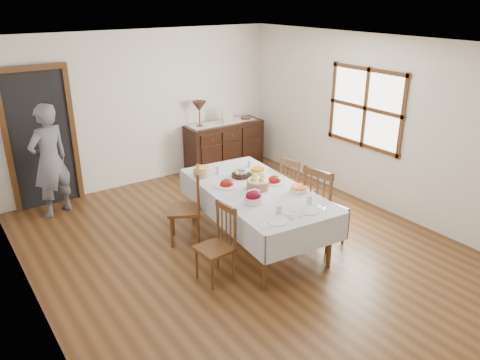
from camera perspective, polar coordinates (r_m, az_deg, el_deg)
ground at (r=6.22m, az=0.53°, el=-8.44°), size 6.00×6.00×0.00m
room_shell at (r=5.83m, az=-3.00°, el=6.98°), size 5.02×6.02×2.65m
dining_table at (r=6.07m, az=1.91°, el=-1.86°), size 1.37×2.39×0.79m
chair_left_near at (r=5.43m, az=-2.70°, el=-7.70°), size 0.41×0.41×0.91m
chair_left_far at (r=6.23m, az=-6.33°, el=-3.10°), size 0.58×0.58×1.03m
chair_right_near at (r=6.16m, az=10.06°, el=-3.22°), size 0.53×0.53×1.11m
chair_right_far at (r=6.90m, az=6.72°, el=-0.94°), size 0.43×0.43×0.95m
sideboard at (r=8.86m, az=-1.91°, el=4.19°), size 1.49×0.54×0.89m
person at (r=7.36m, az=-22.24°, el=2.59°), size 0.67×0.56×1.82m
bread_basket at (r=6.00m, az=2.19°, el=-0.43°), size 0.29×0.29×0.19m
egg_basket at (r=6.41m, az=0.10°, el=0.71°), size 0.26×0.26×0.10m
ham_platter_a at (r=6.11m, az=-1.61°, el=-0.49°), size 0.33×0.33×0.11m
ham_platter_b at (r=6.24m, az=4.22°, el=-0.05°), size 0.30×0.30×0.11m
beet_bowl at (r=5.60m, az=1.65°, el=-2.16°), size 0.22×0.22×0.16m
carrot_bowl at (r=6.49m, az=2.18°, el=1.02°), size 0.22×0.22×0.09m
pineapple_bowl at (r=6.45m, az=-4.74°, el=0.99°), size 0.23×0.23×0.13m
casserole_dish at (r=5.98m, az=7.17°, el=-1.07°), size 0.22×0.22×0.07m
butter_dish at (r=5.82m, az=1.66°, el=-1.58°), size 0.15×0.10×0.07m
setting_left at (r=5.25m, az=4.56°, el=-4.53°), size 0.43×0.31×0.10m
setting_right at (r=5.54m, az=8.36°, el=-3.26°), size 0.43×0.31×0.10m
glass_far_a at (r=6.51m, az=-2.71°, el=1.20°), size 0.06×0.06×0.11m
glass_far_b at (r=6.78m, az=1.21°, el=2.04°), size 0.06×0.06×0.10m
runner at (r=8.75m, az=-2.23°, el=7.03°), size 1.30×0.35×0.01m
table_lamp at (r=8.43m, az=-4.99°, el=8.84°), size 0.26×0.26×0.46m
picture_frame at (r=8.65m, az=-1.50°, el=7.78°), size 0.22×0.08×0.28m
deco_bowl at (r=8.96m, az=0.73°, el=7.56°), size 0.20×0.20×0.06m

